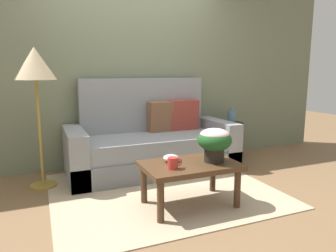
{
  "coord_description": "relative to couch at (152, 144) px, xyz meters",
  "views": [
    {
      "loc": [
        -1.17,
        -2.87,
        1.26
      ],
      "look_at": [
        0.11,
        0.18,
        0.68
      ],
      "focal_mm": 33.14,
      "sensor_mm": 36.0,
      "label": 1
    }
  ],
  "objects": [
    {
      "name": "ground_plane",
      "position": [
        -0.15,
        -0.81,
        -0.35
      ],
      "size": [
        14.0,
        14.0,
        0.0
      ],
      "primitive_type": "plane",
      "color": "brown"
    },
    {
      "name": "wall_back",
      "position": [
        -0.15,
        0.47,
        1.04
      ],
      "size": [
        6.4,
        0.12,
        2.76
      ],
      "primitive_type": "cube",
      "color": "slate",
      "rests_on": "ground"
    },
    {
      "name": "area_rug",
      "position": [
        -0.15,
        -0.73,
        -0.34
      ],
      "size": [
        2.28,
        1.97,
        0.01
      ],
      "primitive_type": "cube",
      "color": "tan",
      "rests_on": "ground"
    },
    {
      "name": "couch",
      "position": [
        0.0,
        0.0,
        0.0
      ],
      "size": [
        2.1,
        0.89,
        1.18
      ],
      "color": "slate",
      "rests_on": "ground"
    },
    {
      "name": "coffee_table",
      "position": [
        -0.05,
        -1.19,
        0.01
      ],
      "size": [
        0.89,
        0.56,
        0.42
      ],
      "color": "#442D1B",
      "rests_on": "ground"
    },
    {
      "name": "side_table",
      "position": [
        1.28,
        0.11,
        0.02
      ],
      "size": [
        0.36,
        0.36,
        0.53
      ],
      "color": "black",
      "rests_on": "ground"
    },
    {
      "name": "floor_lamp",
      "position": [
        -1.32,
        -0.12,
        0.94
      ],
      "size": [
        0.42,
        0.42,
        1.51
      ],
      "color": "olive",
      "rests_on": "ground"
    },
    {
      "name": "potted_plant",
      "position": [
        0.19,
        -1.23,
        0.28
      ],
      "size": [
        0.32,
        0.32,
        0.32
      ],
      "color": "black",
      "rests_on": "coffee_table"
    },
    {
      "name": "coffee_mug",
      "position": [
        -0.26,
        -1.28,
        0.13
      ],
      "size": [
        0.14,
        0.09,
        0.1
      ],
      "color": "red",
      "rests_on": "coffee_table"
    },
    {
      "name": "snack_bowl",
      "position": [
        -0.2,
        -1.08,
        0.11
      ],
      "size": [
        0.15,
        0.15,
        0.07
      ],
      "color": "silver",
      "rests_on": "coffee_table"
    },
    {
      "name": "table_vase",
      "position": [
        1.29,
        0.12,
        0.27
      ],
      "size": [
        0.13,
        0.13,
        0.22
      ],
      "color": "slate",
      "rests_on": "side_table"
    }
  ]
}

